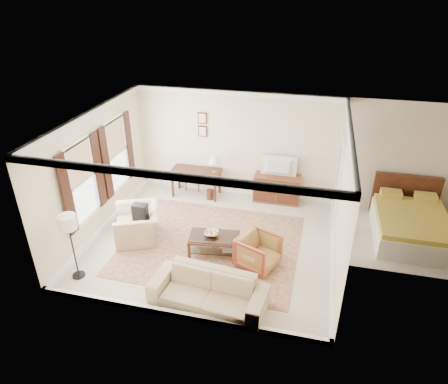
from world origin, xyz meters
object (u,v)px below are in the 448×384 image
at_px(sideboard, 277,189).
at_px(striped_armchair, 258,250).
at_px(club_armchair, 137,220).
at_px(sofa, 208,286).
at_px(tv, 279,161).
at_px(coffee_table, 214,240).
at_px(writing_desk, 196,174).

xyz_separation_m(sideboard, striped_armchair, (-0.03, -2.90, 0.02)).
bearing_deg(club_armchair, sofa, 28.56).
bearing_deg(striped_armchair, tv, 21.99).
bearing_deg(sofa, striped_armchair, 67.84).
bearing_deg(club_armchair, striped_armchair, 59.33).
bearing_deg(coffee_table, writing_desk, 115.35).
bearing_deg(writing_desk, sofa, -69.87).
distance_m(tv, sofa, 4.35).
height_order(sideboard, coffee_table, sideboard).
height_order(tv, sofa, tv).
bearing_deg(sofa, club_armchair, 147.89).
relative_size(tv, sofa, 0.42).
bearing_deg(sofa, coffee_table, 106.76).
xyz_separation_m(club_armchair, sofa, (2.18, -1.71, -0.07)).
bearing_deg(sideboard, club_armchair, -139.16).
bearing_deg(club_armchair, writing_desk, 140.14).
relative_size(tv, coffee_table, 0.78).
bearing_deg(coffee_table, tv, 68.81).
relative_size(striped_armchair, sofa, 0.37).
height_order(club_armchair, sofa, club_armchair).
relative_size(coffee_table, sofa, 0.53).
xyz_separation_m(sideboard, tv, (0.00, -0.02, 0.83)).
relative_size(coffee_table, club_armchair, 1.02).
relative_size(sideboard, tv, 1.37).
relative_size(sideboard, club_armchair, 1.09).
height_order(writing_desk, tv, tv).
height_order(tv, striped_armchair, tv).
height_order(tv, coffee_table, tv).
bearing_deg(tv, club_armchair, 40.61).
relative_size(tv, club_armchair, 0.80).
xyz_separation_m(striped_armchair, sofa, (-0.71, -1.34, 0.03)).
bearing_deg(sofa, writing_desk, 116.05).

